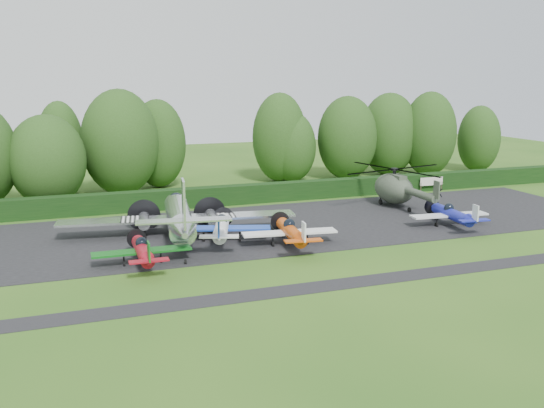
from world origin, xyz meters
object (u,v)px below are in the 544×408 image
object	(u,v)px
light_plane_white	(221,227)
helicopter	(394,186)
light_plane_blue	(452,214)
sign_board	(431,182)
transport_plane	(180,218)
light_plane_red	(143,251)
light_plane_orange	(291,232)

from	to	relation	value
light_plane_white	helicopter	size ratio (longest dim) A/B	0.58
light_plane_blue	sign_board	bearing A→B (deg)	56.29
sign_board	helicopter	bearing A→B (deg)	-146.73
transport_plane	light_plane_red	bearing A→B (deg)	-129.75
light_plane_orange	light_plane_blue	bearing A→B (deg)	-3.42
transport_plane	light_plane_red	size ratio (longest dim) A/B	2.69
light_plane_white	helicopter	distance (m)	22.21
sign_board	light_plane_white	bearing A→B (deg)	-155.72
light_plane_red	light_plane_blue	world-z (taller)	light_plane_blue
transport_plane	light_plane_orange	bearing A→B (deg)	-43.45
light_plane_orange	light_plane_blue	world-z (taller)	light_plane_orange
transport_plane	sign_board	world-z (taller)	transport_plane
light_plane_red	transport_plane	bearing A→B (deg)	57.66
transport_plane	light_plane_red	xyz separation A→B (m)	(-4.04, -6.58, -0.66)
sign_board	light_plane_red	bearing A→B (deg)	-154.51
sign_board	light_plane_blue	bearing A→B (deg)	-118.52
transport_plane	light_plane_blue	xyz separation A→B (m)	(23.95, -4.41, -0.63)
light_plane_blue	light_plane_orange	bearing A→B (deg)	178.57
light_plane_orange	helicopter	world-z (taller)	helicopter
light_plane_white	light_plane_blue	world-z (taller)	light_plane_white
light_plane_orange	light_plane_blue	xyz separation A→B (m)	(16.12, 1.12, -0.06)
light_plane_red	helicopter	world-z (taller)	helicopter
helicopter	sign_board	xyz separation A→B (m)	(8.46, 5.59, -1.00)
light_plane_red	light_plane_orange	xyz separation A→B (m)	(11.87, 1.05, 0.09)
helicopter	sign_board	world-z (taller)	helicopter
light_plane_white	light_plane_orange	size ratio (longest dim) A/B	1.04
light_plane_blue	helicopter	size ratio (longest dim) A/B	0.53
light_plane_blue	helicopter	bearing A→B (deg)	86.05
light_plane_white	light_plane_blue	bearing A→B (deg)	-23.09
light_plane_red	light_plane_orange	size ratio (longest dim) A/B	0.92
light_plane_orange	helicopter	distance (m)	19.21
light_plane_red	light_plane_white	xyz separation A→B (m)	(6.95, 4.10, 0.14)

